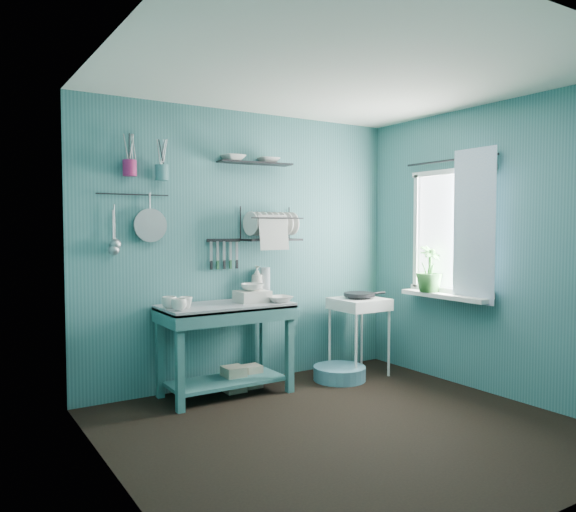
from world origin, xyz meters
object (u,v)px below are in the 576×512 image
soap_bottle (257,282)px  hotplate_stand (359,336)px  water_bottle (265,282)px  work_counter (226,349)px  frying_pan (359,294)px  utensil_cup_teal (162,173)px  colander (150,225)px  floor_basin (340,373)px  dish_rack (271,224)px  utensil_cup_magenta (130,168)px  wash_tub (252,296)px  storage_tin_large (234,379)px  mug_right (169,303)px  storage_tin_small (252,376)px  potted_plant (429,269)px  mug_left (179,305)px  mug_mid (186,303)px

soap_bottle → hotplate_stand: size_ratio=0.40×
water_bottle → work_counter: bearing=-157.1°
frying_pan → utensil_cup_teal: (-1.86, 0.32, 1.11)m
colander → frying_pan: bearing=-10.0°
utensil_cup_teal → water_bottle: bearing=-0.1°
colander → floor_basin: 2.21m
work_counter → dish_rack: (0.56, 0.17, 1.08)m
utensil_cup_magenta → floor_basin: utensil_cup_magenta is taller
wash_tub → dish_rack: 0.73m
soap_bottle → utensil_cup_magenta: size_ratio=2.30×
utensil_cup_teal → colander: size_ratio=0.46×
colander → dish_rack: bearing=-4.1°
hotplate_stand → storage_tin_large: 1.33m
utensil_cup_teal → frying_pan: bearing=-9.6°
work_counter → utensil_cup_teal: bearing=143.1°
mug_right → storage_tin_small: size_ratio=0.61×
work_counter → utensil_cup_teal: (-0.47, 0.22, 1.50)m
utensil_cup_magenta → potted_plant: size_ratio=0.30×
work_counter → potted_plant: size_ratio=2.54×
utensil_cup_teal → colander: (-0.09, 0.03, -0.44)m
floor_basin → storage_tin_small: bearing=163.7°
potted_plant → mug_left: bearing=169.9°
soap_bottle → water_bottle: bearing=11.3°
hotplate_stand → colander: bearing=162.3°
colander → potted_plant: size_ratio=0.64×
frying_pan → utensil_cup_magenta: bearing=171.6°
utensil_cup_magenta → work_counter: bearing=-16.7°
mug_left → water_bottle: bearing=20.8°
soap_bottle → utensil_cup_teal: size_ratio=2.30×
utensil_cup_teal → floor_basin: bearing=-13.5°
hotplate_stand → storage_tin_small: size_ratio=3.74×
mug_mid → colander: 0.72m
utensil_cup_magenta → storage_tin_large: size_ratio=0.59×
wash_tub → storage_tin_small: 0.74m
storage_tin_large → floor_basin: bearing=-11.6°
hotplate_stand → mug_left: bearing=174.3°
work_counter → mug_left: bearing=-173.2°
hotplate_stand → mug_right: bearing=169.5°
storage_tin_large → storage_tin_small: storage_tin_large is taller
soap_bottle → hotplate_stand: soap_bottle is taller
mug_mid → storage_tin_large: size_ratio=0.45×
work_counter → dish_rack: 1.23m
work_counter → floor_basin: bearing=-19.7°
mug_left → floor_basin: 1.77m
mug_right → frying_pan: mug_right is taller
soap_bottle → frying_pan: soap_bottle is taller
mug_mid → potted_plant: potted_plant is taller
frying_pan → dish_rack: (-0.83, 0.27, 0.69)m
potted_plant → floor_basin: (-0.74, 0.42, -0.98)m
floor_basin → water_bottle: bearing=147.4°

